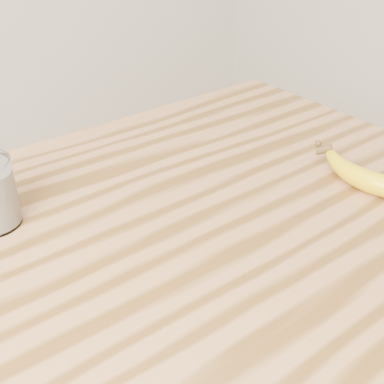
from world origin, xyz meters
TOP-DOWN VIEW (x-y plane):
  - table at (0.00, 0.00)m, footprint 1.20×0.80m
  - banana at (0.36, -0.13)m, footprint 0.19×0.33m

SIDE VIEW (x-z plane):
  - table at x=0.00m, z-range 0.32..1.22m
  - banana at x=0.36m, z-range 0.90..0.94m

